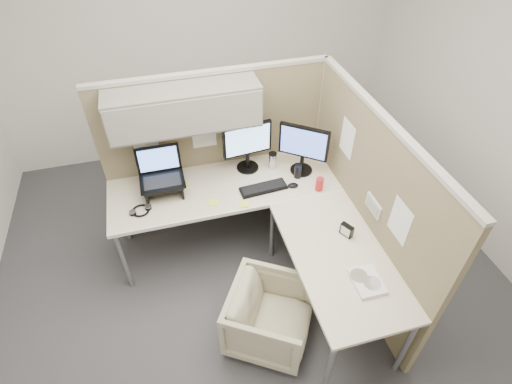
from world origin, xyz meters
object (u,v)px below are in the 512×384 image
object	(u,v)px
office_chair	(270,315)
keyboard	(263,188)
desk	(263,216)
monitor_left	(247,143)

from	to	relation	value
office_chair	keyboard	distance (m)	1.05
office_chair	keyboard	xyz separation A→B (m)	(0.21, 0.93, 0.44)
desk	keyboard	bearing A→B (deg)	73.13
desk	monitor_left	bearing A→B (deg)	87.50
keyboard	office_chair	bearing A→B (deg)	-107.06
desk	monitor_left	distance (m)	0.67
monitor_left	keyboard	size ratio (longest dim) A/B	1.14
desk	monitor_left	size ratio (longest dim) A/B	4.29
office_chair	monitor_left	world-z (taller)	monitor_left
desk	keyboard	size ratio (longest dim) A/B	4.91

